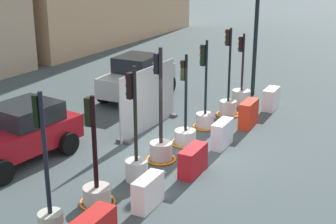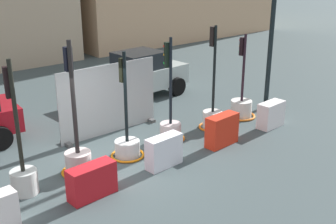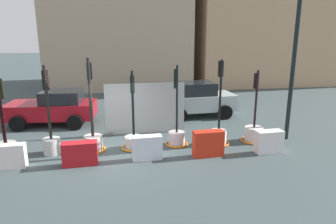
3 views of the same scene
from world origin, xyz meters
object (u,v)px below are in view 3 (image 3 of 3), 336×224
at_px(traffic_light_1, 6,142).
at_px(construction_barrier_5, 269,142).
at_px(traffic_light_7, 254,132).
at_px(street_lamp_post, 296,44).
at_px(traffic_light_4, 134,138).
at_px(construction_barrier_2, 80,154).
at_px(traffic_light_5, 177,133).
at_px(construction_barrier_3, 147,148).
at_px(traffic_light_6, 219,132).
at_px(traffic_light_2, 51,137).
at_px(construction_barrier_4, 208,144).
at_px(construction_barrier_1, 9,156).
at_px(traffic_light_3, 93,136).
at_px(car_red_compact, 54,107).
at_px(car_silver_hatchback, 197,100).

bearing_deg(traffic_light_1, construction_barrier_5, -7.47).
height_order(traffic_light_7, street_lamp_post, street_lamp_post).
distance_m(traffic_light_4, construction_barrier_2, 2.19).
xyz_separation_m(traffic_light_7, construction_barrier_5, (0.03, -1.22, 0.02)).
bearing_deg(street_lamp_post, traffic_light_5, 179.98).
bearing_deg(construction_barrier_3, traffic_light_7, 14.77).
bearing_deg(traffic_light_6, construction_barrier_5, -37.06).
bearing_deg(construction_barrier_5, traffic_light_2, 171.88).
bearing_deg(traffic_light_1, traffic_light_2, -4.27).
bearing_deg(traffic_light_6, traffic_light_5, 174.73).
height_order(traffic_light_1, traffic_light_6, traffic_light_6).
bearing_deg(construction_barrier_4, construction_barrier_5, -0.93).
bearing_deg(traffic_light_2, traffic_light_1, 175.73).
bearing_deg(traffic_light_2, construction_barrier_1, -135.37).
bearing_deg(traffic_light_6, traffic_light_1, 179.43).
bearing_deg(traffic_light_1, traffic_light_7, 0.01).
bearing_deg(construction_barrier_2, construction_barrier_5, 0.41).
distance_m(traffic_light_2, construction_barrier_1, 1.55).
height_order(traffic_light_2, traffic_light_3, traffic_light_3).
distance_m(traffic_light_6, construction_barrier_2, 5.25).
bearing_deg(traffic_light_6, traffic_light_4, 179.46).
height_order(traffic_light_6, construction_barrier_3, traffic_light_6).
bearing_deg(car_red_compact, traffic_light_2, -80.72).
bearing_deg(traffic_light_6, construction_barrier_1, -171.35).
height_order(traffic_light_4, traffic_light_5, traffic_light_5).
bearing_deg(construction_barrier_5, car_silver_hatchback, 104.14).
height_order(traffic_light_1, construction_barrier_3, traffic_light_1).
bearing_deg(traffic_light_5, traffic_light_4, -175.85).
bearing_deg(traffic_light_5, construction_barrier_4, -54.52).
distance_m(traffic_light_5, construction_barrier_5, 3.41).
height_order(traffic_light_2, car_red_compact, traffic_light_2).
relative_size(traffic_light_7, construction_barrier_2, 2.50).
relative_size(traffic_light_2, traffic_light_7, 1.12).
xyz_separation_m(traffic_light_5, construction_barrier_5, (3.15, -1.30, -0.05)).
distance_m(traffic_light_3, construction_barrier_5, 6.41).
bearing_deg(traffic_light_5, construction_barrier_5, -22.35).
height_order(traffic_light_4, car_red_compact, traffic_light_4).
xyz_separation_m(construction_barrier_2, construction_barrier_4, (4.37, 0.08, 0.07)).
xyz_separation_m(construction_barrier_1, car_red_compact, (0.47, 4.88, 0.42)).
relative_size(traffic_light_5, construction_barrier_5, 3.11).
bearing_deg(traffic_light_5, car_silver_hatchback, 65.64).
bearing_deg(traffic_light_2, traffic_light_5, 2.38).
bearing_deg(traffic_light_4, street_lamp_post, 1.09).
relative_size(traffic_light_7, car_red_compact, 0.69).
bearing_deg(car_silver_hatchback, construction_barrier_1, -144.87).
bearing_deg(traffic_light_4, construction_barrier_4, -24.06).
height_order(traffic_light_1, construction_barrier_2, traffic_light_1).
distance_m(traffic_light_4, construction_barrier_3, 1.18).
distance_m(traffic_light_4, construction_barrier_1, 4.19).
bearing_deg(construction_barrier_3, traffic_light_4, 109.76).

